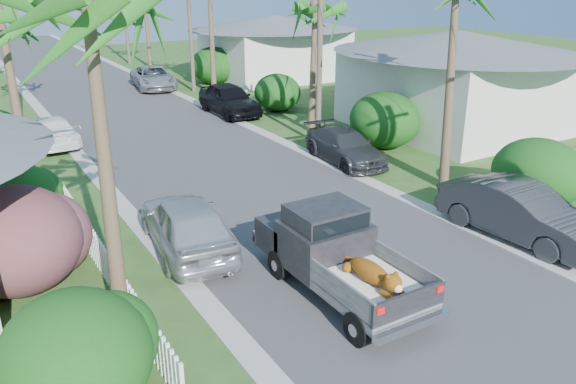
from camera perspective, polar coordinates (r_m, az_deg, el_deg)
ground at (r=13.54m, az=14.39°, el=-11.78°), size 120.00×120.00×0.00m
road at (r=34.56m, az=-16.31°, el=8.13°), size 8.00×100.00×0.02m
curb_left at (r=33.76m, az=-23.38°, el=7.00°), size 0.60×100.00×0.06m
curb_right at (r=35.86m, az=-9.64°, el=9.14°), size 0.60×100.00×0.06m
pickup_truck at (r=13.68m, az=4.43°, el=-5.90°), size 1.98×5.12×2.06m
parked_car_rn at (r=17.61m, az=22.50°, el=-1.93°), size 2.06×5.00×1.61m
parked_car_rm at (r=23.31m, az=5.81°, el=4.59°), size 2.24×4.68×1.32m
parked_car_rf at (r=31.77m, az=-6.00°, el=9.35°), size 2.09×5.06×1.72m
parked_car_rd at (r=40.42m, az=-13.51°, el=11.21°), size 3.15×5.65×1.49m
parked_car_ln at (r=15.78m, az=-10.28°, el=-3.22°), size 2.43×4.91×1.61m
parked_car_lf at (r=27.71m, az=-23.03°, el=5.66°), size 2.18×4.69×1.33m
palm_l_b at (r=19.83m, az=-27.21°, el=15.79°), size 4.40×4.40×7.40m
palm_r_b at (r=27.31m, az=2.66°, el=18.34°), size 4.40×4.40×7.20m
shrub_l_a at (r=10.67m, az=-20.74°, el=-15.28°), size 2.60×2.86×2.20m
shrub_l_b at (r=14.94m, az=-25.80°, el=-4.43°), size 3.00×3.30×2.60m
shrub_l_c at (r=18.80m, az=-25.88°, el=-0.42°), size 2.40×2.64×2.00m
shrub_r_a at (r=20.26m, az=24.05°, el=1.77°), size 2.80×3.08×2.30m
shrub_r_b at (r=25.52m, az=9.77°, el=7.21°), size 3.00×3.30×2.50m
shrub_r_c at (r=32.59m, az=-1.08°, el=10.09°), size 2.60×2.86×2.10m
shrub_r_d at (r=41.59m, az=-7.56°, el=12.63°), size 3.20×3.52×2.60m
picket_fence at (r=15.02m, az=-18.30°, el=-6.58°), size 0.10×11.00×1.00m
house_right_near at (r=29.60m, az=16.43°, el=10.46°), size 8.00×9.00×4.80m
house_right_far at (r=43.72m, az=-1.43°, el=14.28°), size 9.00×8.00×4.60m
utility_pole_b at (r=25.20m, az=3.25°, el=15.04°), size 1.60×0.26×9.00m
utility_pole_c at (r=38.49m, az=-9.94°, el=16.80°), size 1.60×0.26×9.00m
utility_pole_d at (r=52.71m, az=-16.28°, el=17.34°), size 1.60×0.26×9.00m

